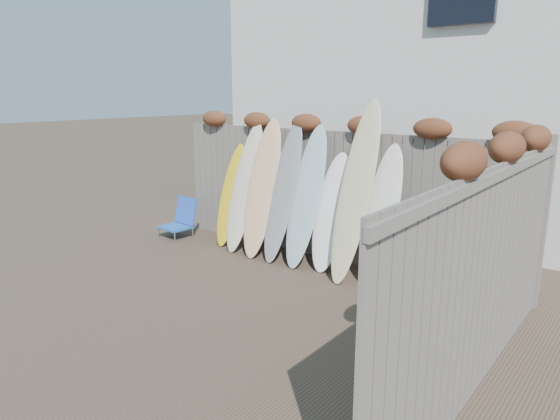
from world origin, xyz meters
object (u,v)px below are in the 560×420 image
Objects in this scene: lattice_panel at (493,254)px; surfboard_0 at (231,195)px; beach_chair at (181,219)px; wooden_crate at (453,308)px.

lattice_panel reaches higher than surfboard_0.
surfboard_0 reaches higher than beach_chair.
beach_chair is at bearing -164.77° from surfboard_0.
wooden_crate is at bearing -12.18° from surfboard_0.
surfboard_0 is (-4.48, 0.75, -0.07)m from lattice_panel.
lattice_panel reaches higher than wooden_crate.
beach_chair is 0.95× the size of wooden_crate.
lattice_panel is at bearing -5.32° from beach_chair.
lattice_panel reaches higher than beach_chair.
lattice_panel is at bearing 53.11° from wooden_crate.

